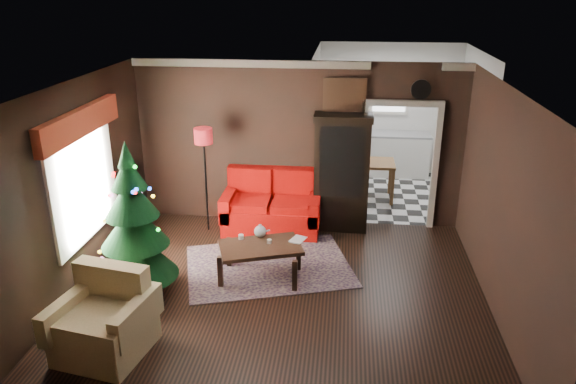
# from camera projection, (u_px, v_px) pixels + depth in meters

# --- Properties ---
(floor) EXTENTS (5.50, 5.50, 0.00)m
(floor) POSITION_uv_depth(u_px,v_px,m) (281.00, 294.00, 7.39)
(floor) COLOR black
(floor) RESTS_ON ground
(ceiling) EXTENTS (5.50, 5.50, 0.00)m
(ceiling) POSITION_uv_depth(u_px,v_px,m) (280.00, 89.00, 6.38)
(ceiling) COLOR white
(ceiling) RESTS_ON ground
(wall_back) EXTENTS (5.50, 0.00, 5.50)m
(wall_back) POSITION_uv_depth(u_px,v_px,m) (298.00, 144.00, 9.20)
(wall_back) COLOR black
(wall_back) RESTS_ON ground
(wall_front) EXTENTS (5.50, 0.00, 5.50)m
(wall_front) POSITION_uv_depth(u_px,v_px,m) (245.00, 309.00, 4.56)
(wall_front) COLOR black
(wall_front) RESTS_ON ground
(wall_left) EXTENTS (0.00, 5.50, 5.50)m
(wall_left) POSITION_uv_depth(u_px,v_px,m) (73.00, 191.00, 7.16)
(wall_left) COLOR black
(wall_left) RESTS_ON ground
(wall_right) EXTENTS (0.00, 5.50, 5.50)m
(wall_right) POSITION_uv_depth(u_px,v_px,m) (505.00, 208.00, 6.61)
(wall_right) COLOR black
(wall_right) RESTS_ON ground
(doorway) EXTENTS (1.10, 0.10, 2.10)m
(doorway) POSITION_uv_depth(u_px,v_px,m) (398.00, 167.00, 9.16)
(doorway) COLOR white
(doorway) RESTS_ON ground
(left_window) EXTENTS (0.05, 1.60, 1.40)m
(left_window) POSITION_uv_depth(u_px,v_px,m) (83.00, 182.00, 7.32)
(left_window) COLOR white
(left_window) RESTS_ON wall_left
(valance) EXTENTS (0.12, 2.10, 0.35)m
(valance) POSITION_uv_depth(u_px,v_px,m) (80.00, 123.00, 7.02)
(valance) COLOR maroon
(valance) RESTS_ON wall_left
(kitchen_floor) EXTENTS (3.00, 3.00, 0.00)m
(kitchen_floor) POSITION_uv_depth(u_px,v_px,m) (389.00, 193.00, 10.93)
(kitchen_floor) COLOR silver
(kitchen_floor) RESTS_ON ground
(kitchen_window) EXTENTS (0.70, 0.06, 0.70)m
(kitchen_window) POSITION_uv_depth(u_px,v_px,m) (389.00, 95.00, 11.66)
(kitchen_window) COLOR white
(kitchen_window) RESTS_ON ground
(rug) EXTENTS (2.78, 2.35, 0.01)m
(rug) POSITION_uv_depth(u_px,v_px,m) (269.00, 266.00, 8.12)
(rug) COLOR #51424C
(rug) RESTS_ON ground
(loveseat) EXTENTS (1.70, 0.90, 1.00)m
(loveseat) POSITION_uv_depth(u_px,v_px,m) (272.00, 203.00, 9.15)
(loveseat) COLOR maroon
(loveseat) RESTS_ON ground
(curio_cabinet) EXTENTS (0.90, 0.45, 1.90)m
(curio_cabinet) POSITION_uv_depth(u_px,v_px,m) (341.00, 176.00, 9.08)
(curio_cabinet) COLOR black
(curio_cabinet) RESTS_ON ground
(floor_lamp) EXTENTS (0.33, 0.33, 1.91)m
(floor_lamp) POSITION_uv_depth(u_px,v_px,m) (206.00, 184.00, 9.03)
(floor_lamp) COLOR black
(floor_lamp) RESTS_ON ground
(christmas_tree) EXTENTS (1.15, 1.15, 2.03)m
(christmas_tree) POSITION_uv_depth(u_px,v_px,m) (133.00, 221.00, 7.09)
(christmas_tree) COLOR black
(christmas_tree) RESTS_ON ground
(armchair) EXTENTS (1.11, 1.11, 0.97)m
(armchair) POSITION_uv_depth(u_px,v_px,m) (103.00, 317.00, 6.09)
(armchair) COLOR tan
(armchair) RESTS_ON ground
(coffee_table) EXTENTS (1.28, 1.00, 0.51)m
(coffee_table) POSITION_uv_depth(u_px,v_px,m) (261.00, 261.00, 7.71)
(coffee_table) COLOR black
(coffee_table) RESTS_ON rug
(teapot) EXTENTS (0.27, 0.27, 0.19)m
(teapot) POSITION_uv_depth(u_px,v_px,m) (260.00, 231.00, 7.84)
(teapot) COLOR silver
(teapot) RESTS_ON coffee_table
(cup_a) EXTENTS (0.08, 0.08, 0.07)m
(cup_a) POSITION_uv_depth(u_px,v_px,m) (241.00, 237.00, 7.80)
(cup_a) COLOR white
(cup_a) RESTS_ON coffee_table
(cup_b) EXTENTS (0.07, 0.07, 0.06)m
(cup_b) POSITION_uv_depth(u_px,v_px,m) (269.00, 241.00, 7.68)
(cup_b) COLOR white
(cup_b) RESTS_ON coffee_table
(book) EXTENTS (0.18, 0.09, 0.25)m
(book) POSITION_uv_depth(u_px,v_px,m) (292.00, 231.00, 7.77)
(book) COLOR gray
(book) RESTS_ON coffee_table
(wall_clock) EXTENTS (0.32, 0.32, 0.06)m
(wall_clock) POSITION_uv_depth(u_px,v_px,m) (421.00, 89.00, 8.61)
(wall_clock) COLOR silver
(wall_clock) RESTS_ON wall_back
(painting) EXTENTS (0.62, 0.05, 0.52)m
(painting) POSITION_uv_depth(u_px,v_px,m) (344.00, 96.00, 8.78)
(painting) COLOR tan
(painting) RESTS_ON wall_back
(kitchen_counter) EXTENTS (1.80, 0.60, 0.90)m
(kitchen_counter) POSITION_uv_depth(u_px,v_px,m) (386.00, 154.00, 11.88)
(kitchen_counter) COLOR white
(kitchen_counter) RESTS_ON ground
(kitchen_table) EXTENTS (0.70, 0.70, 0.75)m
(kitchen_table) POSITION_uv_depth(u_px,v_px,m) (375.00, 180.00, 10.54)
(kitchen_table) COLOR brown
(kitchen_table) RESTS_ON ground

